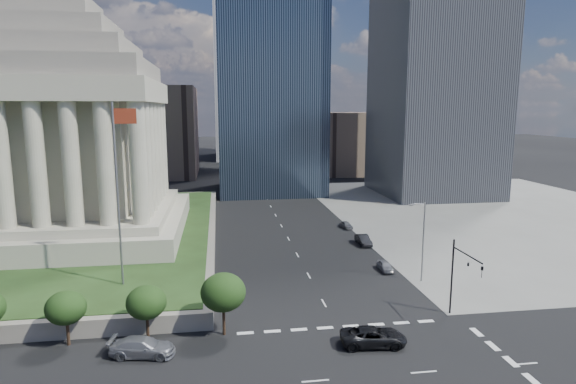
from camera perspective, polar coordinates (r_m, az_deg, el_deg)
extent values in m
plane|color=black|center=(131.28, -3.29, 0.52)|extent=(500.00, 500.00, 0.00)
cube|color=slate|center=(107.92, 23.93, -2.34)|extent=(68.00, 90.00, 0.03)
cube|color=slate|center=(88.38, -30.64, -4.83)|extent=(66.00, 70.00, 1.80)
cube|color=#223616|center=(88.17, -30.69, -4.23)|extent=(64.00, 68.00, 0.10)
cylinder|color=slate|center=(54.97, -19.54, -0.43)|extent=(0.24, 0.24, 20.00)
cube|color=maroon|center=(53.96, -18.80, 8.52)|extent=(2.40, 0.05, 1.60)
cube|color=black|center=(125.09, -2.28, 13.86)|extent=(26.00, 26.00, 60.00)
cube|color=brown|center=(165.20, 6.93, 5.87)|extent=(20.00, 30.00, 20.00)
cube|color=brown|center=(160.36, -15.12, 6.92)|extent=(24.00, 30.00, 28.00)
cylinder|color=black|center=(53.29, 18.85, -9.49)|extent=(0.18, 0.18, 8.00)
cylinder|color=black|center=(50.02, 20.48, -7.00)|extent=(0.14, 5.50, 0.14)
cube|color=black|center=(47.99, 22.01, -8.81)|extent=(0.30, 0.30, 1.10)
cylinder|color=slate|center=(61.58, 15.72, -5.76)|extent=(0.16, 0.16, 10.00)
cylinder|color=slate|center=(60.14, 15.15, -1.40)|extent=(1.80, 0.12, 0.12)
cube|color=slate|center=(59.81, 14.35, -1.52)|extent=(0.50, 0.22, 0.14)
imported|color=black|center=(46.04, 10.10, -16.51)|extent=(3.34, 6.24, 1.67)
imported|color=slate|center=(45.46, -16.86, -17.18)|extent=(3.20, 5.94, 1.64)
imported|color=gray|center=(65.61, 11.45, -8.59)|extent=(1.62, 3.81, 1.28)
imported|color=black|center=(77.05, 8.92, -5.64)|extent=(4.67, 1.65, 1.54)
imported|color=#56575D|center=(87.11, 6.92, -3.89)|extent=(3.76, 1.89, 1.23)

